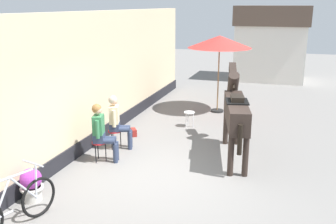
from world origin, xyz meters
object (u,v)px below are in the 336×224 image
object	(u,v)px
seated_visitor_near	(101,130)
leaning_bicycle	(13,208)
flower_planter_near	(31,184)
cafe_parasol	(220,42)
seated_visitor_far	(117,119)
satchel_bag	(134,132)
spare_stool_white	(189,114)
saddled_horse_center	(236,110)

from	to	relation	value
seated_visitor_near	leaning_bicycle	size ratio (longest dim) A/B	0.81
flower_planter_near	cafe_parasol	world-z (taller)	cafe_parasol
seated_visitor_far	satchel_bag	world-z (taller)	seated_visitor_far
seated_visitor_far	satchel_bag	size ratio (longest dim) A/B	4.96
leaning_bicycle	seated_visitor_near	bearing A→B (deg)	88.84
spare_stool_white	satchel_bag	xyz separation A→B (m)	(-1.28, -1.27, -0.30)
saddled_horse_center	satchel_bag	world-z (taller)	saddled_horse_center
saddled_horse_center	satchel_bag	xyz separation A→B (m)	(-2.89, 0.64, -1.06)
spare_stool_white	seated_visitor_far	bearing A→B (deg)	-119.52
leaning_bicycle	satchel_bag	distance (m)	4.89
seated_visitor_far	satchel_bag	xyz separation A→B (m)	(0.02, 1.01, -0.68)
seated_visitor_near	spare_stool_white	size ratio (longest dim) A/B	3.02
flower_planter_near	spare_stool_white	distance (m)	5.49
cafe_parasol	spare_stool_white	distance (m)	2.78
flower_planter_near	cafe_parasol	xyz separation A→B (m)	(2.18, 7.13, 2.03)
seated_visitor_far	flower_planter_near	distance (m)	3.00
seated_visitor_far	leaning_bicycle	bearing A→B (deg)	-90.69
seated_visitor_far	saddled_horse_center	xyz separation A→B (m)	(2.90, 0.37, 0.38)
saddled_horse_center	spare_stool_white	xyz separation A→B (m)	(-1.61, 1.91, -0.76)
leaning_bicycle	spare_stool_white	bearing A→B (deg)	77.72
saddled_horse_center	cafe_parasol	world-z (taller)	cafe_parasol
saddled_horse_center	flower_planter_near	world-z (taller)	saddled_horse_center
leaning_bicycle	cafe_parasol	distance (m)	8.49
spare_stool_white	satchel_bag	distance (m)	1.82
satchel_bag	seated_visitor_far	bearing A→B (deg)	143.36
saddled_horse_center	spare_stool_white	distance (m)	2.61
cafe_parasol	saddled_horse_center	bearing A→B (deg)	-73.76
saddled_horse_center	leaning_bicycle	bearing A→B (deg)	-124.83
seated_visitor_near	saddled_horse_center	distance (m)	3.17
seated_visitor_far	leaning_bicycle	distance (m)	3.88
spare_stool_white	seated_visitor_near	bearing A→B (deg)	-112.10
flower_planter_near	satchel_bag	xyz separation A→B (m)	(0.40, 3.96, -0.23)
seated_visitor_near	cafe_parasol	xyz separation A→B (m)	(1.78, 5.05, 1.59)
cafe_parasol	satchel_bag	world-z (taller)	cafe_parasol
seated_visitor_near	flower_planter_near	size ratio (longest dim) A/B	2.17
spare_stool_white	leaning_bicycle	bearing A→B (deg)	-102.28
seated_visitor_far	cafe_parasol	world-z (taller)	cafe_parasol
saddled_horse_center	flower_planter_near	size ratio (longest dim) A/B	4.62
seated_visitor_near	cafe_parasol	distance (m)	5.58
seated_visitor_near	flower_planter_near	world-z (taller)	seated_visitor_near
seated_visitor_far	leaning_bicycle	world-z (taller)	seated_visitor_far
leaning_bicycle	spare_stool_white	world-z (taller)	leaning_bicycle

